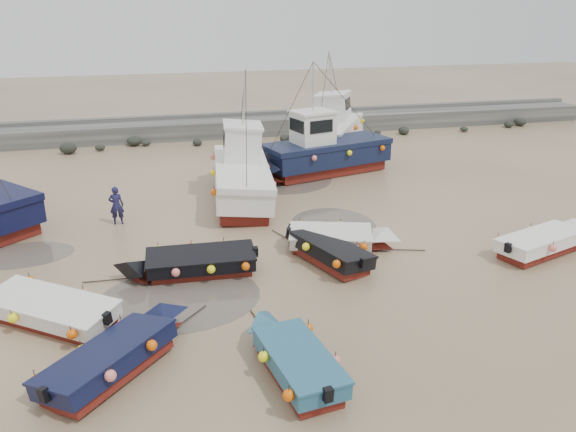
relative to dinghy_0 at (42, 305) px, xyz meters
name	(u,v)px	position (x,y,z in m)	size (l,w,h in m)	color
ground	(268,272)	(7.44, 1.65, -0.54)	(120.00, 120.00, 0.00)	tan
seawall	(208,128)	(7.48, 23.64, 0.09)	(60.00, 4.92, 1.50)	slate
puddle_a	(179,298)	(4.15, 0.44, -0.53)	(5.49, 5.49, 0.01)	#574E45
puddle_b	(333,224)	(11.18, 5.50, -0.53)	(3.74, 3.74, 0.01)	#574E45
puddle_c	(20,255)	(-1.70, 5.27, -0.53)	(4.01, 4.01, 0.01)	#574E45
puddle_d	(284,179)	(10.53, 12.57, -0.53)	(5.38, 5.38, 0.01)	#574E45
dinghy_0	(42,305)	(0.00, 0.00, 0.00)	(5.80, 4.52, 1.43)	maroon
dinghy_1	(120,352)	(2.44, -3.10, 0.01)	(4.69, 5.00, 1.43)	maroon
dinghy_2	(293,354)	(6.92, -4.30, 0.02)	(2.13, 5.41, 1.43)	maroon
dinghy_3	(547,239)	(18.46, 0.80, 0.01)	(5.99, 2.79, 1.43)	maroon
dinghy_4	(191,261)	(4.70, 2.12, 0.01)	(6.25, 2.15, 1.43)	maroon
dinghy_5	(340,237)	(10.60, 2.92, 0.02)	(5.38, 2.67, 1.43)	maroon
dinghy_6	(324,247)	(9.69, 2.10, 0.02)	(2.92, 5.51, 1.43)	maroon
cabin_boat_1	(239,172)	(7.70, 10.10, 0.79)	(3.55, 10.69, 6.22)	maroon
cabin_boat_2	(318,152)	(12.61, 12.96, 0.79)	(10.34, 4.68, 6.22)	maroon
cabin_boat_3	(335,129)	(15.28, 18.18, 0.80)	(6.70, 9.42, 6.22)	maroon
person	(119,224)	(1.89, 7.80, -0.54)	(0.63, 0.42, 1.74)	#1A1A3E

